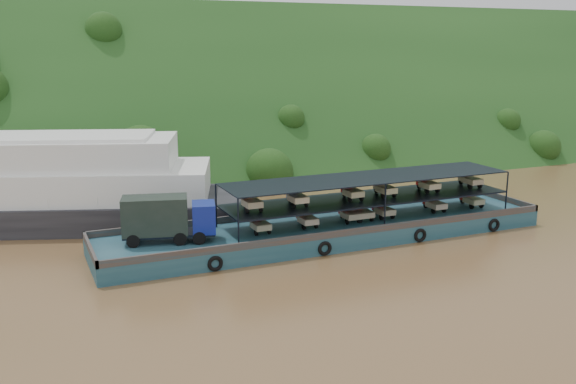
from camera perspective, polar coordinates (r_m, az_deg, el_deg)
name	(u,v)px	position (r m, az deg, el deg)	size (l,w,h in m)	color
ground	(327,238)	(49.38, 3.53, -4.13)	(160.00, 160.00, 0.00)	brown
hillside	(199,162)	(82.21, -7.94, 2.67)	(140.00, 28.00, 28.00)	#153513
cargo_barge	(318,226)	(48.59, 2.69, -3.05)	(35.00, 7.18, 4.54)	#153D4B
passenger_ferry	(16,186)	(56.84, -22.99, 0.47)	(37.58, 20.77, 7.42)	black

